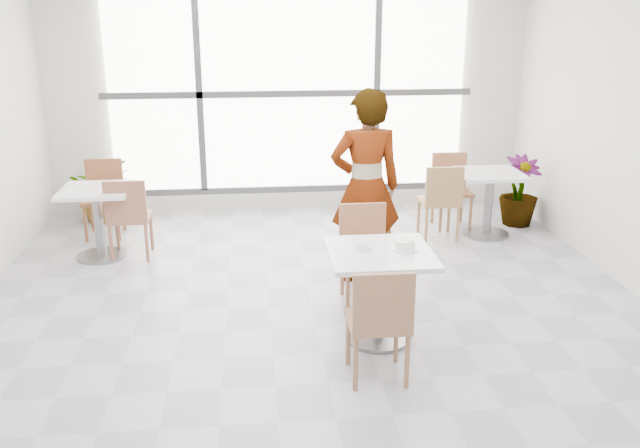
{
  "coord_description": "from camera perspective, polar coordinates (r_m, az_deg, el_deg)",
  "views": [
    {
      "loc": [
        -0.49,
        -5.07,
        2.56
      ],
      "look_at": [
        0.0,
        -0.3,
        1.0
      ],
      "focal_mm": 38.1,
      "sensor_mm": 36.0,
      "label": 1
    }
  ],
  "objects": [
    {
      "name": "chair_near",
      "position": [
        4.73,
        5.06,
        -7.84
      ],
      "size": [
        0.42,
        0.42,
        0.87
      ],
      "rotation": [
        0.0,
        0.0,
        3.14
      ],
      "color": "#8E6044",
      "rests_on": "ground"
    },
    {
      "name": "plant_right",
      "position": [
        8.5,
        16.4,
        2.68
      ],
      "size": [
        0.47,
        0.47,
        0.84
      ],
      "primitive_type": "imported",
      "rotation": [
        0.0,
        0.0,
        0.0
      ],
      "color": "#517E38",
      "rests_on": "ground"
    },
    {
      "name": "person",
      "position": [
        6.38,
        3.85,
        3.11
      ],
      "size": [
        0.7,
        0.48,
        1.85
      ],
      "primitive_type": "imported",
      "rotation": [
        0.0,
        0.0,
        3.2
      ],
      "color": "black",
      "rests_on": "ground"
    },
    {
      "name": "bg_chair_left_near",
      "position": [
        7.28,
        -15.82,
        0.87
      ],
      "size": [
        0.42,
        0.42,
        0.87
      ],
      "rotation": [
        0.0,
        0.0,
        3.14
      ],
      "color": "#905842",
      "rests_on": "ground"
    },
    {
      "name": "wall_back",
      "position": [
        8.65,
        -2.64,
        10.95
      ],
      "size": [
        6.0,
        0.0,
        6.0
      ],
      "primitive_type": "plane",
      "rotation": [
        1.57,
        0.0,
        0.0
      ],
      "color": "silver",
      "rests_on": "ground"
    },
    {
      "name": "chair_far",
      "position": [
        6.06,
        3.71,
        -1.9
      ],
      "size": [
        0.42,
        0.42,
        0.87
      ],
      "color": "#9E6243",
      "rests_on": "ground"
    },
    {
      "name": "window",
      "position": [
        8.58,
        -2.61,
        10.89
      ],
      "size": [
        4.6,
        0.07,
        2.52
      ],
      "color": "white",
      "rests_on": "ground"
    },
    {
      "name": "bg_chair_left_far",
      "position": [
        8.17,
        -17.7,
        2.55
      ],
      "size": [
        0.42,
        0.42,
        0.87
      ],
      "color": "brown",
      "rests_on": "ground"
    },
    {
      "name": "bg_chair_right_far",
      "position": [
        8.27,
        10.92,
        3.25
      ],
      "size": [
        0.42,
        0.42,
        0.87
      ],
      "color": "#9C6040",
      "rests_on": "ground"
    },
    {
      "name": "bg_table_right",
      "position": [
        7.98,
        14.01,
        2.41
      ],
      "size": [
        0.7,
        0.7,
        0.75
      ],
      "color": "silver",
      "rests_on": "ground"
    },
    {
      "name": "floor",
      "position": [
        5.7,
        -0.31,
        -8.67
      ],
      "size": [
        7.0,
        7.0,
        0.0
      ],
      "primitive_type": "plane",
      "color": "#9E9EA5",
      "rests_on": "ground"
    },
    {
      "name": "main_table",
      "position": [
        5.32,
        5.01,
        -4.58
      ],
      "size": [
        0.8,
        0.8,
        0.75
      ],
      "color": "silver",
      "rests_on": "ground"
    },
    {
      "name": "coffee_cup",
      "position": [
        5.22,
        3.44,
        -1.92
      ],
      "size": [
        0.16,
        0.13,
        0.07
      ],
      "color": "white",
      "rests_on": "main_table"
    },
    {
      "name": "bg_chair_right_near",
      "position": [
        7.71,
        10.14,
        2.22
      ],
      "size": [
        0.42,
        0.42,
        0.87
      ],
      "rotation": [
        0.0,
        0.0,
        3.14
      ],
      "color": "#9E7649",
      "rests_on": "ground"
    },
    {
      "name": "bg_table_left",
      "position": [
        7.43,
        -18.17,
        0.89
      ],
      "size": [
        0.7,
        0.7,
        0.75
      ],
      "color": "white",
      "rests_on": "ground"
    },
    {
      "name": "oatmeal_bowl",
      "position": [
        5.27,
        7.12,
        -1.69
      ],
      "size": [
        0.21,
        0.21,
        0.09
      ],
      "color": "white",
      "rests_on": "main_table"
    },
    {
      "name": "wall_front",
      "position": [
        1.95,
        10.03,
        -15.02
      ],
      "size": [
        6.0,
        0.0,
        6.0
      ],
      "primitive_type": "plane",
      "rotation": [
        -1.57,
        0.0,
        0.0
      ],
      "color": "silver",
      "rests_on": "ground"
    },
    {
      "name": "plant_left",
      "position": [
        8.74,
        -17.83,
        2.83
      ],
      "size": [
        0.84,
        0.77,
        0.8
      ],
      "primitive_type": "imported",
      "rotation": [
        0.0,
        0.0,
        0.23
      ],
      "color": "#4A7E36",
      "rests_on": "ground"
    }
  ]
}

